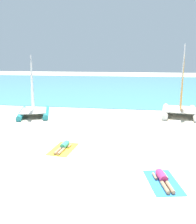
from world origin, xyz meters
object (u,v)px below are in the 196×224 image
sailboat_white (180,105)px  towel_middle (63,149)px  sunbather_right (163,178)px  towel_right (163,182)px  sailboat_teal (34,107)px  sunbather_middle (64,146)px

sailboat_white → towel_middle: size_ratio=3.03×
sunbather_right → towel_middle: bearing=139.8°
towel_right → sunbather_right: bearing=102.1°
sailboat_white → sailboat_teal: bearing=-162.2°
sunbather_right → sailboat_white: bearing=64.6°
towel_middle → sunbather_middle: bearing=84.0°
towel_middle → sunbather_middle: (0.01, 0.07, 0.13)m
towel_middle → towel_right: bearing=-28.7°
sailboat_teal → towel_middle: bearing=-74.9°
sunbather_middle → sunbather_right: 5.39m
sailboat_teal → sailboat_white: bearing=-10.2°
sailboat_teal → sunbather_middle: sailboat_teal is taller
sailboat_white → towel_middle: (-7.34, -8.48, -0.85)m
sunbather_middle → sunbather_right: same height
sunbather_middle → sunbather_right: bearing=-22.8°
sailboat_white → towel_right: sailboat_white is taller
sailboat_teal → sunbather_middle: 7.91m
sunbather_middle → sailboat_white: bearing=55.0°
sailboat_white → sailboat_teal: sailboat_white is taller
towel_middle → sailboat_teal: bearing=124.7°
sailboat_white → sunbather_right: bearing=-94.9°
sailboat_teal → towel_right: bearing=-64.1°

